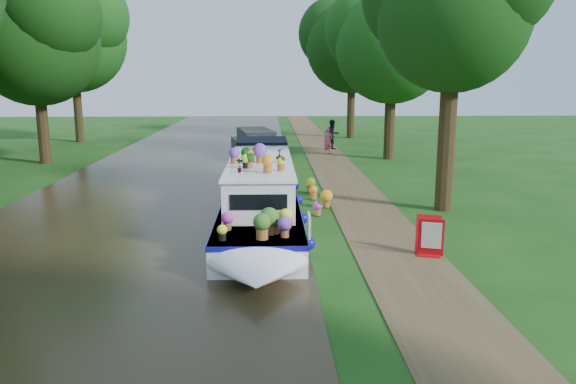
{
  "coord_description": "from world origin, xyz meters",
  "views": [
    {
      "loc": [
        -1.99,
        -15.04,
        4.32
      ],
      "look_at": [
        -1.48,
        -0.23,
        1.3
      ],
      "focal_mm": 35.0,
      "sensor_mm": 36.0,
      "label": 1
    }
  ],
  "objects_px": {
    "second_boat": "(256,144)",
    "sandwich_board": "(430,238)",
    "pedestrian_pink": "(328,141)",
    "pedestrian_dark": "(333,135)",
    "plant_boat": "(261,194)"
  },
  "relations": [
    {
      "from": "sandwich_board",
      "to": "pedestrian_dark",
      "type": "xyz_separation_m",
      "value": [
        -0.04,
        20.93,
        0.46
      ]
    },
    {
      "from": "plant_boat",
      "to": "pedestrian_dark",
      "type": "relative_size",
      "value": 7.48
    },
    {
      "from": "plant_boat",
      "to": "second_boat",
      "type": "xyz_separation_m",
      "value": [
        -0.5,
        15.32,
        -0.27
      ]
    },
    {
      "from": "second_boat",
      "to": "pedestrian_pink",
      "type": "xyz_separation_m",
      "value": [
        4.15,
        -0.01,
        0.19
      ]
    },
    {
      "from": "pedestrian_pink",
      "to": "pedestrian_dark",
      "type": "height_order",
      "value": "pedestrian_dark"
    },
    {
      "from": "sandwich_board",
      "to": "pedestrian_pink",
      "type": "height_order",
      "value": "pedestrian_pink"
    },
    {
      "from": "second_boat",
      "to": "pedestrian_dark",
      "type": "height_order",
      "value": "pedestrian_dark"
    },
    {
      "from": "plant_boat",
      "to": "sandwich_board",
      "type": "bearing_deg",
      "value": -40.81
    },
    {
      "from": "pedestrian_pink",
      "to": "plant_boat",
      "type": "bearing_deg",
      "value": -123.97
    },
    {
      "from": "second_boat",
      "to": "sandwich_board",
      "type": "distance_m",
      "value": 19.51
    },
    {
      "from": "second_boat",
      "to": "pedestrian_dark",
      "type": "xyz_separation_m",
      "value": [
        4.65,
        1.99,
        0.35
      ]
    },
    {
      "from": "plant_boat",
      "to": "pedestrian_pink",
      "type": "distance_m",
      "value": 15.74
    },
    {
      "from": "plant_boat",
      "to": "pedestrian_pink",
      "type": "bearing_deg",
      "value": 76.58
    },
    {
      "from": "plant_boat",
      "to": "pedestrian_dark",
      "type": "distance_m",
      "value": 17.8
    },
    {
      "from": "plant_boat",
      "to": "second_boat",
      "type": "relative_size",
      "value": 1.75
    }
  ]
}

